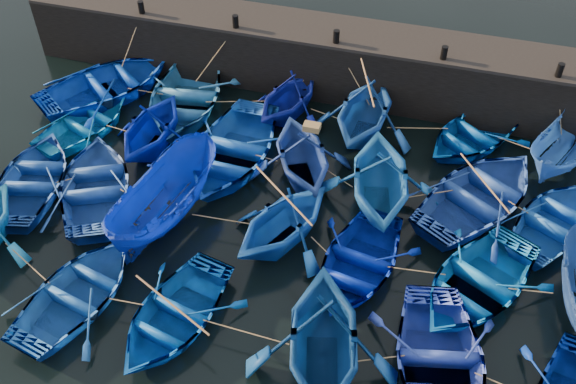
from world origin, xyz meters
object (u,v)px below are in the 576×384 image
(boat_13, at_px, (34,179))
(wooden_crate, at_px, (312,127))
(boat_8, at_px, (231,150))
(boat_0, at_px, (107,84))

(boat_13, bearing_deg, wooden_crate, -174.45)
(boat_8, distance_m, wooden_crate, 3.41)
(boat_13, bearing_deg, boat_0, -101.91)
(boat_0, relative_size, boat_13, 1.20)
(boat_8, relative_size, wooden_crate, 10.18)
(boat_13, relative_size, wooden_crate, 8.53)
(boat_0, height_order, wooden_crate, wooden_crate)
(boat_0, relative_size, boat_8, 1.01)
(wooden_crate, bearing_deg, boat_8, 178.33)
(boat_8, xyz_separation_m, boat_13, (-5.99, -3.24, -0.09))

